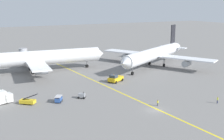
{
  "coord_description": "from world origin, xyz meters",
  "views": [
    {
      "loc": [
        -41.27,
        -53.34,
        25.4
      ],
      "look_at": [
        3.63,
        28.87,
        4.0
      ],
      "focal_mm": 45.94,
      "sensor_mm": 36.0,
      "label": 1
    }
  ],
  "objects_px": {
    "pushback_tug": "(115,78)",
    "gse_catering_truck_tall": "(0,98)",
    "gse_belt_loader_portside": "(28,101)",
    "ground_crew_wing_walker_right": "(158,103)",
    "airliner_at_gate_left": "(39,58)",
    "jet_bridge": "(23,54)",
    "airliner_being_pushed": "(154,54)",
    "gse_baggage_cart_near_cluster": "(59,99)",
    "ground_crew_ramp_agent_by_cones": "(218,100)",
    "gse_gpu_cart_small": "(82,95)"
  },
  "relations": [
    {
      "from": "airliner_at_gate_left",
      "to": "gse_belt_loader_portside",
      "type": "distance_m",
      "value": 38.16
    },
    {
      "from": "airliner_at_gate_left",
      "to": "gse_gpu_cart_small",
      "type": "xyz_separation_m",
      "value": [
        1.82,
        -38.04,
        -4.55
      ]
    },
    {
      "from": "gse_baggage_cart_near_cluster",
      "to": "ground_crew_ramp_agent_by_cones",
      "type": "bearing_deg",
      "value": -29.83
    },
    {
      "from": "gse_catering_truck_tall",
      "to": "ground_crew_ramp_agent_by_cones",
      "type": "distance_m",
      "value": 57.02
    },
    {
      "from": "pushback_tug",
      "to": "gse_gpu_cart_small",
      "type": "bearing_deg",
      "value": -147.4
    },
    {
      "from": "gse_belt_loader_portside",
      "to": "jet_bridge",
      "type": "relative_size",
      "value": 0.24
    },
    {
      "from": "jet_bridge",
      "to": "ground_crew_ramp_agent_by_cones",
      "type": "bearing_deg",
      "value": -67.06
    },
    {
      "from": "pushback_tug",
      "to": "gse_belt_loader_portside",
      "type": "xyz_separation_m",
      "value": [
        -30.97,
        -8.41,
        -0.4
      ]
    },
    {
      "from": "airliner_being_pushed",
      "to": "ground_crew_wing_walker_right",
      "type": "bearing_deg",
      "value": -125.6
    },
    {
      "from": "gse_baggage_cart_near_cluster",
      "to": "ground_crew_ramp_agent_by_cones",
      "type": "height_order",
      "value": "ground_crew_ramp_agent_by_cones"
    },
    {
      "from": "gse_catering_truck_tall",
      "to": "ground_crew_wing_walker_right",
      "type": "relative_size",
      "value": 3.92
    },
    {
      "from": "gse_gpu_cart_small",
      "to": "ground_crew_ramp_agent_by_cones",
      "type": "height_order",
      "value": "gse_gpu_cart_small"
    },
    {
      "from": "gse_catering_truck_tall",
      "to": "ground_crew_ramp_agent_by_cones",
      "type": "height_order",
      "value": "gse_catering_truck_tall"
    },
    {
      "from": "ground_crew_ramp_agent_by_cones",
      "to": "gse_catering_truck_tall",
      "type": "bearing_deg",
      "value": 152.04
    },
    {
      "from": "airliner_at_gate_left",
      "to": "ground_crew_ramp_agent_by_cones",
      "type": "height_order",
      "value": "airliner_at_gate_left"
    },
    {
      "from": "ground_crew_wing_walker_right",
      "to": "gse_catering_truck_tall",
      "type": "bearing_deg",
      "value": 149.42
    },
    {
      "from": "jet_bridge",
      "to": "gse_baggage_cart_near_cluster",
      "type": "bearing_deg",
      "value": -92.91
    },
    {
      "from": "ground_crew_ramp_agent_by_cones",
      "to": "gse_belt_loader_portside",
      "type": "bearing_deg",
      "value": 152.13
    },
    {
      "from": "ground_crew_wing_walker_right",
      "to": "ground_crew_ramp_agent_by_cones",
      "type": "relative_size",
      "value": 0.91
    },
    {
      "from": "pushback_tug",
      "to": "ground_crew_wing_walker_right",
      "type": "xyz_separation_m",
      "value": [
        -2.0,
        -25.81,
        -0.4
      ]
    },
    {
      "from": "pushback_tug",
      "to": "jet_bridge",
      "type": "bearing_deg",
      "value": 113.26
    },
    {
      "from": "gse_belt_loader_portside",
      "to": "pushback_tug",
      "type": "bearing_deg",
      "value": 15.19
    },
    {
      "from": "airliner_at_gate_left",
      "to": "gse_baggage_cart_near_cluster",
      "type": "bearing_deg",
      "value": -97.33
    },
    {
      "from": "gse_belt_loader_portside",
      "to": "ground_crew_wing_walker_right",
      "type": "relative_size",
      "value": 2.86
    },
    {
      "from": "ground_crew_ramp_agent_by_cones",
      "to": "jet_bridge",
      "type": "height_order",
      "value": "jet_bridge"
    },
    {
      "from": "airliner_at_gate_left",
      "to": "jet_bridge",
      "type": "relative_size",
      "value": 2.73
    },
    {
      "from": "pushback_tug",
      "to": "gse_catering_truck_tall",
      "type": "distance_m",
      "value": 37.59
    },
    {
      "from": "airliner_at_gate_left",
      "to": "pushback_tug",
      "type": "xyz_separation_m",
      "value": [
        18.51,
        -27.37,
        -4.12
      ]
    },
    {
      "from": "ground_crew_wing_walker_right",
      "to": "jet_bridge",
      "type": "xyz_separation_m",
      "value": [
        -18.45,
        73.37,
        3.05
      ]
    },
    {
      "from": "airliner_being_pushed",
      "to": "pushback_tug",
      "type": "relative_size",
      "value": 5.55
    },
    {
      "from": "gse_gpu_cart_small",
      "to": "gse_catering_truck_tall",
      "type": "height_order",
      "value": "gse_catering_truck_tall"
    },
    {
      "from": "airliner_being_pushed",
      "to": "pushback_tug",
      "type": "height_order",
      "value": "airliner_being_pushed"
    },
    {
      "from": "gse_gpu_cart_small",
      "to": "ground_crew_wing_walker_right",
      "type": "xyz_separation_m",
      "value": [
        14.68,
        -15.14,
        0.03
      ]
    },
    {
      "from": "gse_belt_loader_portside",
      "to": "gse_gpu_cart_small",
      "type": "height_order",
      "value": "gse_belt_loader_portside"
    },
    {
      "from": "jet_bridge",
      "to": "gse_belt_loader_portside",
      "type": "bearing_deg",
      "value": -100.64
    },
    {
      "from": "airliner_being_pushed",
      "to": "gse_baggage_cart_near_cluster",
      "type": "distance_m",
      "value": 55.07
    },
    {
      "from": "pushback_tug",
      "to": "gse_belt_loader_portside",
      "type": "bearing_deg",
      "value": -164.81
    },
    {
      "from": "airliner_being_pushed",
      "to": "jet_bridge",
      "type": "height_order",
      "value": "airliner_being_pushed"
    },
    {
      "from": "gse_gpu_cart_small",
      "to": "gse_catering_truck_tall",
      "type": "relative_size",
      "value": 0.42
    },
    {
      "from": "airliner_being_pushed",
      "to": "gse_baggage_cart_near_cluster",
      "type": "bearing_deg",
      "value": -154.07
    },
    {
      "from": "airliner_being_pushed",
      "to": "ground_crew_ramp_agent_by_cones",
      "type": "height_order",
      "value": "airliner_being_pushed"
    },
    {
      "from": "ground_crew_ramp_agent_by_cones",
      "to": "gse_gpu_cart_small",
      "type": "bearing_deg",
      "value": 144.77
    },
    {
      "from": "gse_catering_truck_tall",
      "to": "ground_crew_wing_walker_right",
      "type": "xyz_separation_m",
      "value": [
        35.26,
        -20.84,
        -0.93
      ]
    },
    {
      "from": "gse_catering_truck_tall",
      "to": "airliner_at_gate_left",
      "type": "bearing_deg",
      "value": 59.89
    },
    {
      "from": "airliner_being_pushed",
      "to": "ground_crew_ramp_agent_by_cones",
      "type": "xyz_separation_m",
      "value": [
        -12.85,
        -44.93,
        -4.43
      ]
    },
    {
      "from": "ground_crew_ramp_agent_by_cones",
      "to": "jet_bridge",
      "type": "xyz_separation_m",
      "value": [
        -33.55,
        79.27,
        2.95
      ]
    },
    {
      "from": "pushback_tug",
      "to": "gse_baggage_cart_near_cluster",
      "type": "relative_size",
      "value": 2.68
    },
    {
      "from": "gse_baggage_cart_near_cluster",
      "to": "ground_crew_wing_walker_right",
      "type": "height_order",
      "value": "gse_baggage_cart_near_cluster"
    },
    {
      "from": "gse_catering_truck_tall",
      "to": "ground_crew_wing_walker_right",
      "type": "distance_m",
      "value": 40.97
    },
    {
      "from": "airliner_at_gate_left",
      "to": "ground_crew_wing_walker_right",
      "type": "relative_size",
      "value": 33.17
    }
  ]
}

